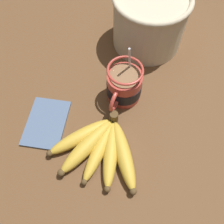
# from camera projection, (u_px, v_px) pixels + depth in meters

# --- Properties ---
(table) EXTENTS (1.25, 1.25, 0.03)m
(table) POSITION_uv_depth(u_px,v_px,m) (110.00, 119.00, 0.62)
(table) COLOR brown
(table) RESTS_ON ground
(coffee_mug) EXTENTS (0.12, 0.09, 0.16)m
(coffee_mug) POSITION_uv_depth(u_px,v_px,m) (124.00, 86.00, 0.61)
(coffee_mug) COLOR #B23D33
(coffee_mug) RESTS_ON table
(banana_bunch) EXTENTS (0.18, 0.23, 0.04)m
(banana_bunch) POSITION_uv_depth(u_px,v_px,m) (100.00, 148.00, 0.56)
(banana_bunch) COLOR #4C381E
(banana_bunch) RESTS_ON table
(woven_basket) EXTENTS (0.20, 0.20, 0.15)m
(woven_basket) POSITION_uv_depth(u_px,v_px,m) (149.00, 19.00, 0.67)
(woven_basket) COLOR beige
(woven_basket) RESTS_ON table
(napkin) EXTENTS (0.15, 0.12, 0.01)m
(napkin) POSITION_uv_depth(u_px,v_px,m) (46.00, 123.00, 0.60)
(napkin) COLOR slate
(napkin) RESTS_ON table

